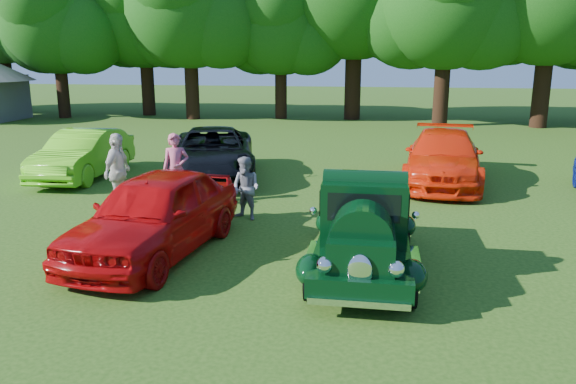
# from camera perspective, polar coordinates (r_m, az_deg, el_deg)

# --- Properties ---
(ground) EXTENTS (120.00, 120.00, 0.00)m
(ground) POSITION_cam_1_polar(r_m,az_deg,el_deg) (9.60, 1.97, -9.41)
(ground) COLOR #214610
(ground) RESTS_ON ground
(hero_pickup) EXTENTS (2.03, 4.35, 1.70)m
(hero_pickup) POSITION_cam_1_polar(r_m,az_deg,el_deg) (10.11, 7.71, -3.85)
(hero_pickup) COLOR black
(hero_pickup) RESTS_ON ground
(red_convertible) EXTENTS (2.47, 4.91, 1.60)m
(red_convertible) POSITION_cam_1_polar(r_m,az_deg,el_deg) (11.08, -13.38, -2.18)
(red_convertible) COLOR #AC0709
(red_convertible) RESTS_ON ground
(back_car_lime) EXTENTS (1.76, 4.57, 1.49)m
(back_car_lime) POSITION_cam_1_polar(r_m,az_deg,el_deg) (18.70, -20.09, 3.61)
(back_car_lime) COLOR #5ACA1A
(back_car_lime) RESTS_ON ground
(back_car_black) EXTENTS (3.88, 6.02, 1.54)m
(back_car_black) POSITION_cam_1_polar(r_m,az_deg,el_deg) (17.76, -7.69, 3.93)
(back_car_black) COLOR black
(back_car_black) RESTS_ON ground
(back_car_orange) EXTENTS (2.74, 5.57, 1.56)m
(back_car_orange) POSITION_cam_1_polar(r_m,az_deg,el_deg) (17.44, 15.50, 3.39)
(back_car_orange) COLOR red
(back_car_orange) RESTS_ON ground
(spectator_pink) EXTENTS (0.78, 0.64, 1.83)m
(spectator_pink) POSITION_cam_1_polar(r_m,az_deg,el_deg) (14.72, -11.31, 2.31)
(spectator_pink) COLOR #C85273
(spectator_pink) RESTS_ON ground
(spectator_grey) EXTENTS (0.89, 0.81, 1.49)m
(spectator_grey) POSITION_cam_1_polar(r_m,az_deg,el_deg) (13.11, -4.29, 0.37)
(spectator_grey) COLOR gray
(spectator_grey) RESTS_ON ground
(spectator_white) EXTENTS (0.52, 1.15, 1.93)m
(spectator_white) POSITION_cam_1_polar(r_m,az_deg,el_deg) (14.38, -16.92, 1.91)
(spectator_white) COLOR silver
(spectator_white) RESTS_ON ground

